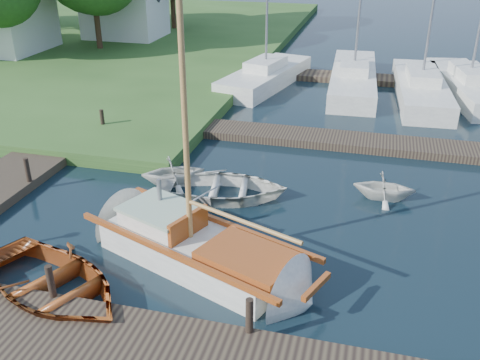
% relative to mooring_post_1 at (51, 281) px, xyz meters
% --- Properties ---
extents(ground, '(160.00, 160.00, 0.00)m').
position_rel_mooring_post_1_xyz_m(ground, '(3.00, 5.00, -0.70)').
color(ground, black).
rests_on(ground, ground).
extents(near_dock, '(18.00, 2.20, 0.30)m').
position_rel_mooring_post_1_xyz_m(near_dock, '(3.00, -1.00, -0.55)').
color(near_dock, black).
rests_on(near_dock, ground).
extents(left_dock, '(2.20, 18.00, 0.30)m').
position_rel_mooring_post_1_xyz_m(left_dock, '(-5.00, 7.00, -0.55)').
color(left_dock, black).
rests_on(left_dock, ground).
extents(far_dock, '(14.00, 1.60, 0.30)m').
position_rel_mooring_post_1_xyz_m(far_dock, '(5.00, 11.50, -0.55)').
color(far_dock, black).
rests_on(far_dock, ground).
extents(mooring_post_1, '(0.16, 0.16, 0.80)m').
position_rel_mooring_post_1_xyz_m(mooring_post_1, '(0.00, 0.00, 0.00)').
color(mooring_post_1, black).
rests_on(mooring_post_1, near_dock).
extents(mooring_post_2, '(0.16, 0.16, 0.80)m').
position_rel_mooring_post_1_xyz_m(mooring_post_2, '(4.50, 0.00, 0.00)').
color(mooring_post_2, black).
rests_on(mooring_post_2, near_dock).
extents(mooring_post_4, '(0.16, 0.16, 0.80)m').
position_rel_mooring_post_1_xyz_m(mooring_post_4, '(-4.00, 5.00, 0.00)').
color(mooring_post_4, black).
rests_on(mooring_post_4, left_dock).
extents(mooring_post_5, '(0.16, 0.16, 0.80)m').
position_rel_mooring_post_1_xyz_m(mooring_post_5, '(-4.00, 10.00, 0.00)').
color(mooring_post_5, black).
rests_on(mooring_post_5, left_dock).
extents(sailboat, '(7.37, 4.48, 9.83)m').
position_rel_mooring_post_1_xyz_m(sailboat, '(2.68, 2.44, -0.36)').
color(sailboat, beige).
rests_on(sailboat, ground).
extents(dinghy, '(5.28, 4.67, 0.91)m').
position_rel_mooring_post_1_xyz_m(dinghy, '(-0.26, 0.33, -0.25)').
color(dinghy, brown).
rests_on(dinghy, ground).
extents(tender_a, '(4.44, 3.47, 0.84)m').
position_rel_mooring_post_1_xyz_m(tender_a, '(2.15, 6.06, -0.28)').
color(tender_a, beige).
rests_on(tender_a, ground).
extents(tender_b, '(2.64, 2.51, 1.08)m').
position_rel_mooring_post_1_xyz_m(tender_b, '(0.34, 6.55, -0.16)').
color(tender_b, beige).
rests_on(tender_b, ground).
extents(tender_d, '(1.90, 1.64, 0.99)m').
position_rel_mooring_post_1_xyz_m(tender_d, '(7.05, 7.25, -0.20)').
color(tender_d, beige).
rests_on(tender_d, ground).
extents(marina_boat_0, '(3.82, 7.79, 9.74)m').
position_rel_mooring_post_1_xyz_m(marina_boat_0, '(0.77, 18.88, -0.14)').
color(marina_boat_0, beige).
rests_on(marina_boat_0, ground).
extents(marina_boat_1, '(2.65, 9.60, 10.60)m').
position_rel_mooring_post_1_xyz_m(marina_boat_1, '(5.26, 19.75, -0.14)').
color(marina_boat_1, beige).
rests_on(marina_boat_1, ground).
extents(marina_boat_2, '(2.67, 8.74, 12.54)m').
position_rel_mooring_post_1_xyz_m(marina_boat_2, '(8.58, 18.64, -0.12)').
color(marina_boat_2, beige).
rests_on(marina_boat_2, ground).
extents(marina_boat_3, '(3.71, 8.81, 12.58)m').
position_rel_mooring_post_1_xyz_m(marina_boat_3, '(10.90, 19.67, -0.12)').
color(marina_boat_3, beige).
rests_on(marina_boat_3, ground).
extents(house_c, '(5.25, 4.00, 5.28)m').
position_rel_mooring_post_1_xyz_m(house_c, '(-11.00, 27.00, 1.88)').
color(house_c, white).
rests_on(house_c, shore).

